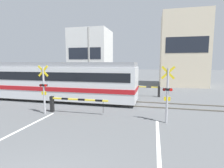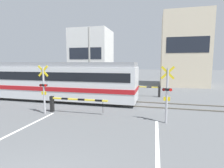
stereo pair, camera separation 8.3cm
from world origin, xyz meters
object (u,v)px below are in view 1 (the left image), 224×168
(commuter_train, at_px, (48,80))
(crossing_signal_left, at_px, (44,87))
(crossing_barrier_near, at_px, (66,102))
(crossing_barrier_far, at_px, (148,89))
(pedestrian, at_px, (116,83))
(crossing_signal_right, at_px, (167,92))

(commuter_train, bearing_deg, crossing_signal_left, -59.93)
(crossing_barrier_near, relative_size, crossing_barrier_far, 1.00)
(crossing_barrier_near, xyz_separation_m, pedestrian, (1.19, 8.80, 0.22))
(commuter_train, distance_m, crossing_signal_left, 4.28)
(crossing_barrier_near, relative_size, pedestrian, 2.34)
(crossing_barrier_near, distance_m, crossing_signal_right, 6.00)
(crossing_signal_left, distance_m, crossing_signal_right, 7.10)
(crossing_barrier_near, height_order, crossing_signal_right, crossing_signal_right)
(crossing_barrier_near, xyz_separation_m, crossing_signal_right, (5.91, -0.47, 0.92))
(crossing_signal_right, distance_m, pedestrian, 10.43)
(commuter_train, distance_m, crossing_barrier_near, 4.75)
(crossing_barrier_near, xyz_separation_m, crossing_signal_left, (-1.20, -0.47, 0.92))
(crossing_signal_right, bearing_deg, crossing_barrier_near, 175.42)
(commuter_train, relative_size, pedestrian, 9.18)
(crossing_barrier_far, bearing_deg, crossing_signal_left, -130.08)
(pedestrian, bearing_deg, crossing_signal_left, -104.45)
(crossing_barrier_far, bearing_deg, commuter_train, -157.61)
(crossing_barrier_far, bearing_deg, pedestrian, 147.35)
(crossing_barrier_far, height_order, crossing_signal_left, crossing_signal_left)
(crossing_barrier_far, distance_m, pedestrian, 4.18)
(crossing_barrier_near, height_order, crossing_barrier_far, same)
(crossing_signal_left, relative_size, pedestrian, 1.83)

